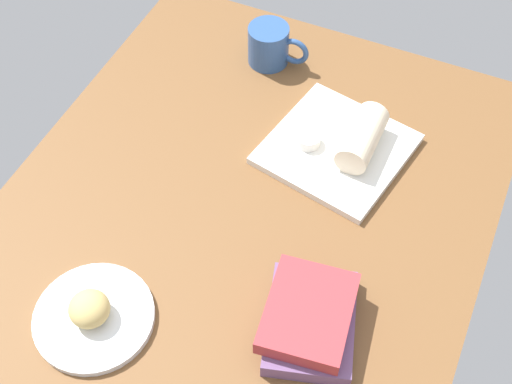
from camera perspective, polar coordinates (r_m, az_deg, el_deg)
name	(u,v)px	position (r cm, az deg, el deg)	size (l,w,h in cm)	color
dining_table	(244,214)	(133.48, -0.97, -1.78)	(110.00, 90.00, 4.00)	brown
round_plate	(94,317)	(122.25, -13.18, -10.01)	(20.57, 20.57, 1.40)	white
scone_pastry	(89,309)	(119.41, -13.55, -9.32)	(7.07, 6.92, 5.16)	tan
square_plate	(337,149)	(140.72, 6.64, 3.54)	(25.99, 25.99, 1.60)	white
sauce_cup	(308,140)	(139.13, 4.32, 4.33)	(4.87, 4.87, 2.26)	silver
breakfast_wrap	(362,138)	(137.91, 8.74, 4.42)	(6.51, 6.51, 14.34)	beige
book_stack	(310,318)	(116.59, 4.44, -10.30)	(22.80, 19.30, 6.74)	#6B4C7A
coffee_mug	(270,45)	(155.88, 1.16, 12.01)	(9.03, 13.90, 9.15)	#2D518C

